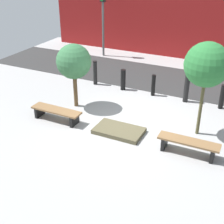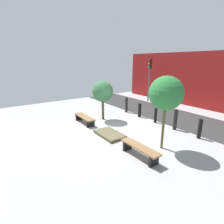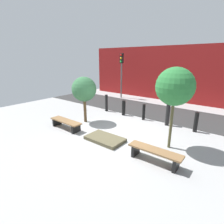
# 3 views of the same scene
# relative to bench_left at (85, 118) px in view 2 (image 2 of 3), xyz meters

# --- Properties ---
(ground_plane) EXTENTS (18.00, 18.00, 0.00)m
(ground_plane) POSITION_rel_bench_left_xyz_m (2.30, 0.73, -0.31)
(ground_plane) COLOR #959595
(road_strip) EXTENTS (18.00, 3.36, 0.01)m
(road_strip) POSITION_rel_bench_left_xyz_m (2.30, 5.41, -0.30)
(road_strip) COLOR #2C2C2C
(road_strip) RESTS_ON ground
(building_facade) EXTENTS (16.20, 0.50, 4.20)m
(building_facade) POSITION_rel_bench_left_xyz_m (2.30, 9.03, 1.79)
(building_facade) COLOR maroon
(building_facade) RESTS_ON ground
(bench_left) EXTENTS (1.83, 0.48, 0.42)m
(bench_left) POSITION_rel_bench_left_xyz_m (0.00, 0.00, 0.00)
(bench_left) COLOR black
(bench_left) RESTS_ON ground
(bench_right) EXTENTS (1.77, 0.44, 0.45)m
(bench_right) POSITION_rel_bench_left_xyz_m (4.59, 0.00, 0.02)
(bench_right) COLOR black
(bench_right) RESTS_ON ground
(planter_bed) EXTENTS (1.57, 0.94, 0.14)m
(planter_bed) POSITION_rel_bench_left_xyz_m (2.30, 0.20, -0.24)
(planter_bed) COLOR brown
(planter_bed) RESTS_ON ground
(tree_behind_left_bench) EXTENTS (1.26, 1.26, 2.39)m
(tree_behind_left_bench) POSITION_rel_bench_left_xyz_m (0.00, 1.27, 1.43)
(tree_behind_left_bench) COLOR brown
(tree_behind_left_bench) RESTS_ON ground
(tree_behind_right_bench) EXTENTS (1.34, 1.34, 3.00)m
(tree_behind_right_bench) POSITION_rel_bench_left_xyz_m (4.59, 1.27, 2.01)
(tree_behind_right_bench) COLOR #4E492C
(tree_behind_right_bench) RESTS_ON ground
(bollard_far_left) EXTENTS (0.17, 0.17, 1.07)m
(bollard_far_left) POSITION_rel_bench_left_xyz_m (-0.38, 3.48, 0.23)
(bollard_far_left) COLOR black
(bollard_far_left) RESTS_ON ground
(bollard_left) EXTENTS (0.21, 0.21, 0.89)m
(bollard_left) POSITION_rel_bench_left_xyz_m (0.96, 3.48, 0.13)
(bollard_left) COLOR black
(bollard_left) RESTS_ON ground
(bollard_center) EXTENTS (0.16, 0.16, 0.88)m
(bollard_center) POSITION_rel_bench_left_xyz_m (2.30, 3.48, 0.13)
(bollard_center) COLOR black
(bollard_center) RESTS_ON ground
(bollard_right) EXTENTS (0.20, 0.20, 1.10)m
(bollard_right) POSITION_rel_bench_left_xyz_m (3.64, 3.48, 0.24)
(bollard_right) COLOR black
(bollard_right) RESTS_ON ground
(bollard_far_right) EXTENTS (0.18, 0.18, 0.93)m
(bollard_far_right) POSITION_rel_bench_left_xyz_m (4.98, 3.48, 0.16)
(bollard_far_right) COLOR black
(bollard_far_right) RESTS_ON ground
(traffic_light_west) EXTENTS (0.28, 0.27, 3.66)m
(traffic_light_west) POSITION_rel_bench_left_xyz_m (-2.01, 7.37, 2.22)
(traffic_light_west) COLOR #5D5D5D
(traffic_light_west) RESTS_ON ground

